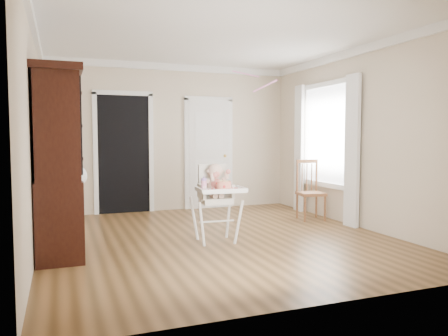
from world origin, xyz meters
name	(u,v)px	position (x,y,z in m)	size (l,w,h in m)	color
floor	(218,238)	(0.00, 0.00, 0.00)	(5.00, 5.00, 0.00)	#51381C
ceiling	(218,34)	(0.00, 0.00, 2.70)	(5.00, 5.00, 0.00)	white
wall_back	(173,138)	(0.00, 2.50, 1.35)	(4.50, 4.50, 0.00)	beige
wall_left	(33,138)	(-2.25, 0.00, 1.35)	(5.00, 5.00, 0.00)	beige
wall_right	(359,138)	(2.25, 0.00, 1.35)	(5.00, 5.00, 0.00)	beige
crown_molding	(218,39)	(0.00, 0.00, 2.64)	(4.50, 5.00, 0.12)	white
doorway	(124,151)	(-0.90, 2.48, 1.11)	(1.06, 0.05, 2.22)	black
closet_door	(209,155)	(0.70, 2.48, 1.02)	(0.96, 0.09, 2.13)	white
window_right	(324,141)	(2.18, 0.80, 1.29)	(0.13, 1.84, 2.30)	white
high_chair	(216,194)	(-0.10, -0.18, 0.63)	(0.63, 0.76, 1.02)	white
baby	(215,182)	(-0.09, -0.15, 0.78)	(0.30, 0.23, 0.46)	beige
cake	(224,185)	(-0.08, -0.43, 0.76)	(0.23, 0.23, 0.11)	silver
sippy_cup	(204,183)	(-0.30, -0.29, 0.78)	(0.07, 0.07, 0.17)	pink
china_cabinet	(59,163)	(-1.99, -0.10, 1.06)	(0.56, 1.26, 2.12)	black
dining_chair	(310,192)	(1.88, 0.75, 0.46)	(0.46, 0.46, 0.98)	brown
streamer	(245,74)	(0.80, 0.95, 2.36)	(0.03, 0.50, 0.02)	pink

